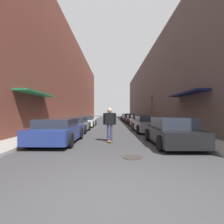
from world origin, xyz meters
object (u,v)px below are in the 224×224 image
(parked_car_right_2, at_px, (139,121))
(parked_car_right_4, at_px, (128,118))
(parked_car_right_3, at_px, (133,120))
(traffic_light, at_px, (152,106))
(parked_car_left_0, at_px, (58,131))
(parked_car_right_0, at_px, (171,132))
(skateboarder, at_px, (109,121))
(parked_car_left_2, at_px, (86,121))
(manhole_cover, at_px, (132,157))
(parked_car_left_1, at_px, (76,125))
(parked_car_right_5, at_px, (126,117))
(parked_car_right_1, at_px, (147,124))

(parked_car_right_2, relative_size, parked_car_right_4, 0.87)
(parked_car_right_3, xyz_separation_m, traffic_light, (2.38, -0.41, 1.83))
(parked_car_left_0, relative_size, parked_car_right_0, 0.99)
(parked_car_right_3, bearing_deg, parked_car_left_0, -111.19)
(parked_car_right_0, height_order, skateboarder, skateboarder)
(parked_car_left_2, xyz_separation_m, manhole_cover, (3.60, -13.33, -0.57))
(parked_car_right_3, bearing_deg, parked_car_right_0, -90.33)
(parked_car_left_1, bearing_deg, traffic_light, 49.13)
(parked_car_right_0, xyz_separation_m, skateboarder, (-2.96, 0.95, 0.48))
(parked_car_right_2, bearing_deg, parked_car_right_0, -90.00)
(parked_car_left_2, distance_m, parked_car_right_3, 7.15)
(parked_car_right_5, xyz_separation_m, skateboarder, (-2.92, -25.20, 0.50))
(manhole_cover, bearing_deg, parked_car_right_0, 46.26)
(parked_car_right_3, xyz_separation_m, parked_car_right_4, (-0.19, 5.33, 0.06))
(manhole_cover, bearing_deg, parked_car_right_4, 84.94)
(parked_car_right_5, bearing_deg, parked_car_right_0, -89.91)
(parked_car_left_0, distance_m, traffic_light, 16.50)
(traffic_light, bearing_deg, parked_car_right_4, 114.21)
(parked_car_left_1, bearing_deg, parked_car_right_3, 59.63)
(parked_car_right_1, xyz_separation_m, parked_car_right_3, (0.17, 9.83, -0.04))
(parked_car_left_0, distance_m, skateboarder, 2.71)
(parked_car_right_0, distance_m, parked_car_right_2, 10.15)
(parked_car_left_1, distance_m, skateboarder, 5.29)
(parked_car_right_1, height_order, manhole_cover, parked_car_right_1)
(parked_car_left_0, height_order, parked_car_left_1, parked_car_left_0)
(parked_car_right_3, bearing_deg, manhole_cover, -97.21)
(parked_car_right_0, relative_size, skateboarder, 2.31)
(parked_car_left_0, bearing_deg, parked_car_right_0, -6.08)
(parked_car_right_3, height_order, parked_car_right_4, parked_car_right_4)
(parked_car_right_3, bearing_deg, parked_car_right_1, -90.96)
(parked_car_right_4, bearing_deg, skateboarder, -98.26)
(parked_car_left_2, relative_size, skateboarder, 2.66)
(parked_car_left_1, height_order, skateboarder, skateboarder)
(parked_car_right_2, xyz_separation_m, parked_car_right_5, (-0.04, 16.00, -0.02))
(parked_car_right_3, relative_size, parked_car_right_5, 1.01)
(parked_car_right_4, bearing_deg, parked_car_right_5, 89.32)
(parked_car_left_1, height_order, parked_car_right_0, parked_car_right_0)
(parked_car_right_1, relative_size, parked_car_right_4, 0.90)
(parked_car_right_5, height_order, manhole_cover, parked_car_right_5)
(skateboarder, bearing_deg, parked_car_left_2, 105.24)
(parked_car_right_1, bearing_deg, parked_car_right_4, 90.11)
(parked_car_left_2, relative_size, parked_car_right_4, 1.06)
(parked_car_left_2, bearing_deg, parked_car_right_2, -9.48)
(parked_car_left_0, bearing_deg, parked_car_right_1, 41.26)
(parked_car_left_2, relative_size, manhole_cover, 6.89)
(parked_car_right_4, height_order, parked_car_right_5, parked_car_right_4)
(parked_car_left_0, height_order, traffic_light, traffic_light)
(parked_car_left_0, height_order, parked_car_right_1, parked_car_right_1)
(skateboarder, bearing_deg, parked_car_right_1, 57.32)
(parked_car_right_1, bearing_deg, parked_car_right_0, -89.18)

